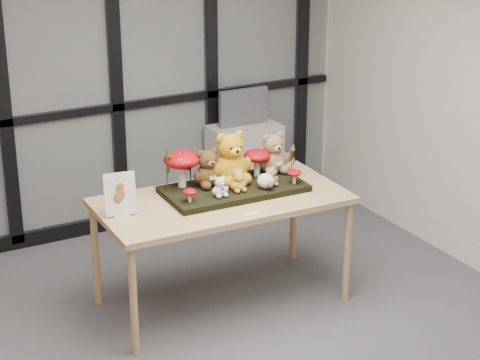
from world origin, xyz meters
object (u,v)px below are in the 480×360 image
sign_holder (120,196)px  mushroom_back_right (257,161)px  mushroom_front_right (294,176)px  plush_cream_hedgehog (266,180)px  bear_beige_small (271,175)px  display_table (222,207)px  monitor (243,107)px  mushroom_back_left (182,167)px  bear_white_bow (220,185)px  bear_brown_medium (208,166)px  diorama_tray (234,189)px  bear_tan_back (273,151)px  bear_small_yellow (238,180)px  mushroom_front_left (190,195)px  bear_pooh_yellow (230,155)px  cabinet (244,169)px

sign_holder → mushroom_back_right: bearing=16.6°
mushroom_front_right → plush_cream_hedgehog: bearing=175.5°
bear_beige_small → mushroom_back_right: size_ratio=0.70×
display_table → monitor: 1.66m
sign_holder → monitor: monitor is taller
bear_beige_small → sign_holder: 1.07m
plush_cream_hedgehog → bear_beige_small: bearing=30.4°
plush_cream_hedgehog → sign_holder: bearing=175.0°
mushroom_back_left → bear_white_bow: bearing=-62.6°
bear_brown_medium → mushroom_back_left: bear_brown_medium is taller
diorama_tray → bear_tan_back: (0.38, 0.11, 0.18)m
display_table → bear_small_yellow: bear_small_yellow is taller
diorama_tray → mushroom_back_right: 0.29m
monitor → mushroom_front_left: bearing=-129.7°
mushroom_front_right → bear_pooh_yellow: bearing=147.3°
bear_beige_small → monitor: monitor is taller
mushroom_front_left → bear_small_yellow: bearing=3.2°
bear_white_bow → plush_cream_hedgehog: (0.34, -0.02, -0.02)m
mushroom_front_left → diorama_tray: bearing=16.4°
bear_pooh_yellow → cabinet: (0.77, 1.20, -0.63)m
bear_brown_medium → bear_tan_back: bear_tan_back is taller
bear_white_bow → plush_cream_hedgehog: bearing=-1.6°
bear_white_bow → sign_holder: bearing=173.3°
diorama_tray → bear_tan_back: bearing=18.4°
mushroom_front_right → sign_holder: sign_holder is taller
bear_small_yellow → plush_cream_hedgehog: 0.20m
display_table → cabinet: 1.67m
display_table → bear_tan_back: size_ratio=5.27×
bear_pooh_yellow → bear_small_yellow: size_ratio=2.55×
bear_brown_medium → sign_holder: size_ratio=1.01×
display_table → bear_brown_medium: 0.30m
bear_pooh_yellow → bear_beige_small: size_ratio=2.73×
bear_beige_small → sign_holder: sign_holder is taller
mushroom_back_left → sign_holder: 0.55m
cabinet → bear_beige_small: bearing=-112.0°
diorama_tray → bear_white_bow: bearing=-143.8°
display_table → cabinet: cabinet is taller
mushroom_front_left → mushroom_front_right: mushroom_front_right is taller
mushroom_front_left → monitor: monitor is taller
bear_white_bow → bear_beige_small: (0.40, 0.01, -0.00)m
bear_pooh_yellow → bear_small_yellow: (-0.04, -0.18, -0.12)m
bear_brown_medium → cabinet: (0.94, 1.19, -0.58)m
bear_tan_back → bear_white_bow: size_ratio=2.09×
cabinet → display_table: bearing=-124.3°
bear_brown_medium → monitor: bearing=53.6°
display_table → bear_pooh_yellow: 0.37m
diorama_tray → bear_brown_medium: size_ratio=3.32×
mushroom_front_right → diorama_tray: bearing=158.6°
bear_small_yellow → monitor: bearing=61.5°
bear_small_yellow → sign_holder: (-0.81, 0.07, 0.01)m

